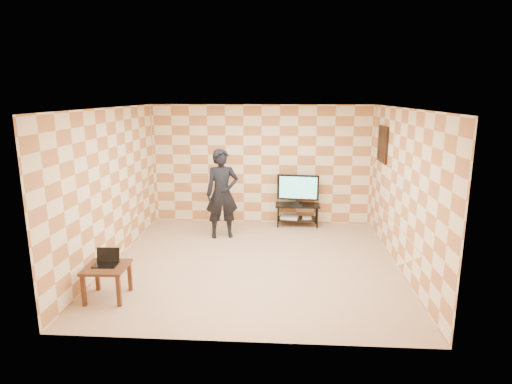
% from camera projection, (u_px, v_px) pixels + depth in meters
% --- Properties ---
extents(floor, '(5.00, 5.00, 0.00)m').
position_uv_depth(floor, '(254.00, 262.00, 7.60)').
color(floor, tan).
rests_on(floor, ground).
extents(wall_back, '(5.00, 0.02, 2.70)m').
position_uv_depth(wall_back, '(261.00, 165.00, 9.73)').
color(wall_back, beige).
rests_on(wall_back, ground).
extents(wall_front, '(5.00, 0.02, 2.70)m').
position_uv_depth(wall_front, '(238.00, 236.00, 4.87)').
color(wall_front, beige).
rests_on(wall_front, ground).
extents(wall_left, '(0.02, 5.00, 2.70)m').
position_uv_depth(wall_left, '(111.00, 186.00, 7.46)').
color(wall_left, beige).
rests_on(wall_left, ground).
extents(wall_right, '(0.02, 5.00, 2.70)m').
position_uv_depth(wall_right, '(403.00, 191.00, 7.14)').
color(wall_right, beige).
rests_on(wall_right, ground).
extents(ceiling, '(5.00, 5.00, 0.02)m').
position_uv_depth(ceiling, '(254.00, 108.00, 7.00)').
color(ceiling, white).
rests_on(ceiling, wall_back).
extents(wall_art, '(0.04, 0.72, 0.72)m').
position_uv_depth(wall_art, '(383.00, 144.00, 8.52)').
color(wall_art, black).
rests_on(wall_art, wall_right).
extents(tv_stand, '(0.99, 0.45, 0.50)m').
position_uv_depth(tv_stand, '(297.00, 210.00, 9.65)').
color(tv_stand, black).
rests_on(tv_stand, floor).
extents(tv, '(0.93, 0.21, 0.68)m').
position_uv_depth(tv, '(298.00, 188.00, 9.54)').
color(tv, black).
rests_on(tv, tv_stand).
extents(dvd_player, '(0.42, 0.34, 0.06)m').
position_uv_depth(dvd_player, '(290.00, 217.00, 9.67)').
color(dvd_player, silver).
rests_on(dvd_player, tv_stand).
extents(game_console, '(0.21, 0.15, 0.05)m').
position_uv_depth(game_console, '(307.00, 218.00, 9.65)').
color(game_console, silver).
rests_on(game_console, tv_stand).
extents(side_table, '(0.62, 0.62, 0.50)m').
position_uv_depth(side_table, '(107.00, 272.00, 6.19)').
color(side_table, '#3A2513').
rests_on(side_table, floor).
extents(laptop, '(0.35, 0.28, 0.23)m').
position_uv_depth(laptop, '(107.00, 261.00, 6.22)').
color(laptop, black).
rests_on(laptop, side_table).
extents(person, '(0.76, 0.60, 1.85)m').
position_uv_depth(person, '(222.00, 194.00, 8.78)').
color(person, black).
rests_on(person, floor).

